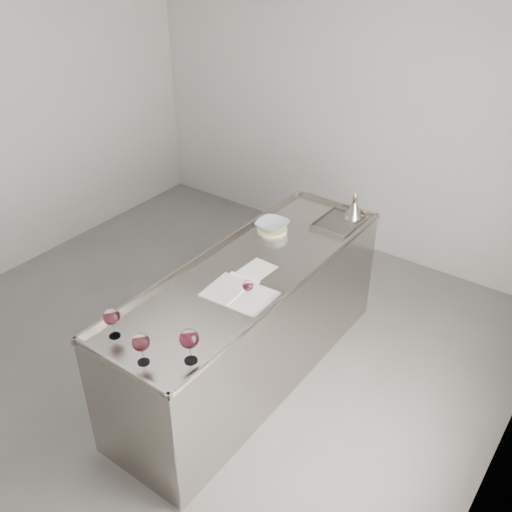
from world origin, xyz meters
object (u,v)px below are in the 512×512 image
Objects in this scene: wine_funnel at (354,210)px; counter at (251,323)px; wine_glass_middle at (141,343)px; wine_glass_left at (112,317)px; wine_glass_small at (248,286)px; ceramic_bowl at (272,225)px; notebook at (240,294)px; wine_glass_right at (189,339)px.

counter is at bearing -101.27° from wine_funnel.
wine_funnel is (0.14, 2.16, -0.07)m from wine_glass_middle.
wine_glass_left is 0.84× the size of wine_funnel.
wine_glass_small is 0.60× the size of ceramic_bowl.
wine_funnel is at bearing 89.01° from wine_glass_small.
wine_glass_middle reaches higher than notebook.
wine_glass_middle is 1.63m from ceramic_bowl.
counter is 11.40× the size of wine_glass_right.
wine_glass_left reaches higher than counter.
wine_glass_middle is 0.81m from notebook.
notebook is at bearing 177.24° from wine_glass_small.
wine_glass_right reaches higher than wine_glass_small.
wine_glass_left is at bearing -102.13° from counter.
wine_glass_middle is 0.81m from wine_glass_small.
wine_glass_small is (-0.08, 0.63, -0.05)m from wine_glass_right.
counter is 12.55× the size of wine_glass_middle.
notebook is at bearing 86.50° from wine_glass_middle.
ceramic_bowl is (-0.31, 0.80, 0.04)m from notebook.
wine_glass_small is 0.63× the size of wine_funnel.
wine_glass_middle is (0.07, -1.08, 0.60)m from counter.
wine_funnel reaches higher than wine_glass_small.
wine_glass_left is at bearing 168.90° from wine_glass_middle.
counter is 1.22m from wine_funnel.
ceramic_bowl is at bearing 109.25° from counter.
counter is 12.62× the size of wine_glass_left.
ceramic_bowl reaches higher than notebook.
notebook is at bearing 103.38° from wine_glass_right.
wine_glass_middle is at bearing -11.10° from wine_glass_left.
wine_glass_small is at bearing -56.10° from counter.
counter is 0.57m from notebook.
ceramic_bowl is (-0.46, 1.44, -0.10)m from wine_glass_right.
wine_glass_middle is at bearing -80.90° from ceramic_bowl.
ceramic_bowl is at bearing 88.61° from wine_glass_left.
wine_glass_right reaches higher than notebook.
ceramic_bowl is 1.05× the size of wine_funnel.
wine_glass_right is at bearing -80.07° from notebook.
wine_funnel is at bearing 78.73° from counter.
counter is at bearing 93.93° from wine_glass_middle.
wine_glass_left is 0.42× the size of notebook.
wine_glass_right is at bearing -73.36° from counter.
wine_glass_middle is (0.29, -0.06, 0.00)m from wine_glass_left.
wine_glass_right is at bearing 11.86° from wine_glass_left.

